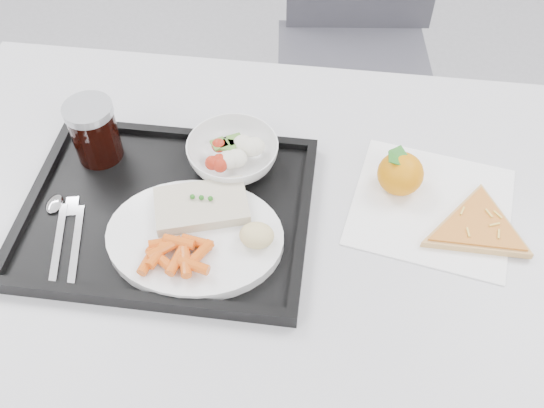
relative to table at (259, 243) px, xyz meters
The scene contains 14 objects.
table is the anchor object (origin of this frame).
chair 0.89m from the table, 80.14° to the left, with size 0.46×0.46×0.93m.
tray 0.16m from the table, behind, with size 0.45×0.35×0.03m.
dinner_plate 0.14m from the table, 142.92° to the right, with size 0.27×0.27×0.02m.
fish_fillet 0.14m from the table, 168.62° to the right, with size 0.16×0.13×0.03m.
bread_roll 0.13m from the table, 82.70° to the right, with size 0.06×0.06×0.03m.
salad_bowl 0.16m from the table, 119.17° to the left, with size 0.15×0.15×0.05m.
cola_glass 0.33m from the table, 161.79° to the left, with size 0.08×0.08×0.11m.
cutlery 0.31m from the table, 167.25° to the right, with size 0.10×0.17×0.01m.
napkin 0.29m from the table, 12.55° to the left, with size 0.29×0.28×0.00m.
tangerine 0.26m from the table, 23.36° to the left, with size 0.09×0.09×0.07m.
pizza_slice 0.35m from the table, ahead, with size 0.27×0.27×0.02m.
carrot_pile 0.19m from the table, 132.50° to the right, with size 0.10×0.08×0.02m.
salad_contents 0.16m from the table, 117.28° to the left, with size 0.09×0.09×0.03m.
Camera 1 is at (0.10, -0.29, 1.51)m, focal length 40.00 mm.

